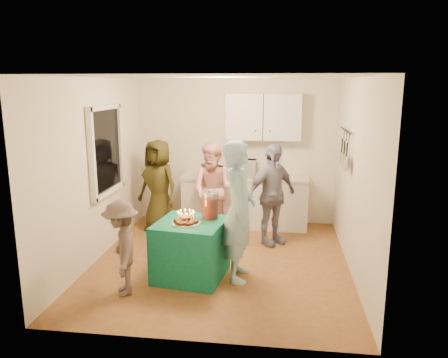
# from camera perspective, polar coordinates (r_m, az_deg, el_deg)

# --- Properties ---
(floor) EXTENTS (4.00, 4.00, 0.00)m
(floor) POSITION_cam_1_polar(r_m,az_deg,el_deg) (6.40, -0.41, -10.78)
(floor) COLOR brown
(floor) RESTS_ON ground
(ceiling) EXTENTS (4.00, 4.00, 0.00)m
(ceiling) POSITION_cam_1_polar(r_m,az_deg,el_deg) (5.89, -0.45, 13.17)
(ceiling) COLOR white
(ceiling) RESTS_ON floor
(back_wall) EXTENTS (3.60, 3.60, 0.00)m
(back_wall) POSITION_cam_1_polar(r_m,az_deg,el_deg) (7.97, 1.53, 3.57)
(back_wall) COLOR silver
(back_wall) RESTS_ON floor
(left_wall) EXTENTS (4.00, 4.00, 0.00)m
(left_wall) POSITION_cam_1_polar(r_m,az_deg,el_deg) (6.50, -16.34, 1.07)
(left_wall) COLOR silver
(left_wall) RESTS_ON floor
(right_wall) EXTENTS (4.00, 4.00, 0.00)m
(right_wall) POSITION_cam_1_polar(r_m,az_deg,el_deg) (6.04, 16.73, 0.22)
(right_wall) COLOR silver
(right_wall) RESTS_ON floor
(window_night) EXTENTS (0.04, 1.00, 1.20)m
(window_night) POSITION_cam_1_polar(r_m,az_deg,el_deg) (6.72, -15.22, 3.66)
(window_night) COLOR black
(window_night) RESTS_ON left_wall
(counter) EXTENTS (2.20, 0.58, 0.86)m
(counter) POSITION_cam_1_polar(r_m,az_deg,el_deg) (7.84, 2.72, -3.09)
(counter) COLOR white
(counter) RESTS_ON floor
(countertop) EXTENTS (2.24, 0.62, 0.05)m
(countertop) POSITION_cam_1_polar(r_m,az_deg,el_deg) (7.73, 2.76, 0.16)
(countertop) COLOR beige
(countertop) RESTS_ON counter
(upper_cabinet) EXTENTS (1.30, 0.30, 0.80)m
(upper_cabinet) POSITION_cam_1_polar(r_m,az_deg,el_deg) (7.71, 5.18, 8.09)
(upper_cabinet) COLOR white
(upper_cabinet) RESTS_ON back_wall
(pot_rack) EXTENTS (0.12, 1.00, 0.60)m
(pot_rack) POSITION_cam_1_polar(r_m,az_deg,el_deg) (6.66, 15.27, 4.01)
(pot_rack) COLOR black
(pot_rack) RESTS_ON right_wall
(microwave) EXTENTS (0.53, 0.37, 0.29)m
(microwave) POSITION_cam_1_polar(r_m,az_deg,el_deg) (7.71, 2.27, 1.41)
(microwave) COLOR white
(microwave) RESTS_ON countertop
(party_table) EXTENTS (0.96, 0.96, 0.76)m
(party_table) POSITION_cam_1_polar(r_m,az_deg,el_deg) (5.83, -4.37, -9.16)
(party_table) COLOR #0F674D
(party_table) RESTS_ON floor
(donut_cake) EXTENTS (0.38, 0.38, 0.18)m
(donut_cake) POSITION_cam_1_polar(r_m,az_deg,el_deg) (5.61, -4.99, -4.96)
(donut_cake) COLOR #381C0C
(donut_cake) RESTS_ON party_table
(punch_jar) EXTENTS (0.22, 0.22, 0.34)m
(punch_jar) POSITION_cam_1_polar(r_m,az_deg,el_deg) (5.80, -1.83, -3.52)
(punch_jar) COLOR #AF190E
(punch_jar) RESTS_ON party_table
(man_birthday) EXTENTS (0.46, 0.68, 1.83)m
(man_birthday) POSITION_cam_1_polar(r_m,az_deg,el_deg) (5.61, 1.98, -4.23)
(man_birthday) COLOR #9AC9E0
(man_birthday) RESTS_ON floor
(woman_back_left) EXTENTS (0.93, 0.80, 1.60)m
(woman_back_left) POSITION_cam_1_polar(r_m,az_deg,el_deg) (7.59, -8.54, -0.86)
(woman_back_left) COLOR brown
(woman_back_left) RESTS_ON floor
(woman_back_center) EXTENTS (0.86, 0.73, 1.58)m
(woman_back_center) POSITION_cam_1_polar(r_m,az_deg,el_deg) (7.20, -1.31, -1.52)
(woman_back_center) COLOR #F07D7D
(woman_back_center) RESTS_ON floor
(woman_back_right) EXTENTS (0.96, 0.94, 1.62)m
(woman_back_right) POSITION_cam_1_polar(r_m,az_deg,el_deg) (6.91, 6.24, -2.04)
(woman_back_right) COLOR #111036
(woman_back_right) RESTS_ON floor
(child_near_left) EXTENTS (0.71, 0.87, 1.17)m
(child_near_left) POSITION_cam_1_polar(r_m,az_deg,el_deg) (5.44, -13.24, -8.78)
(child_near_left) COLOR #4D413D
(child_near_left) RESTS_ON floor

